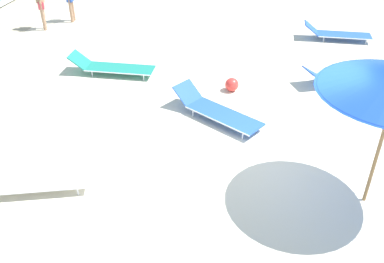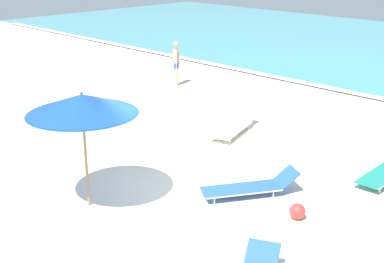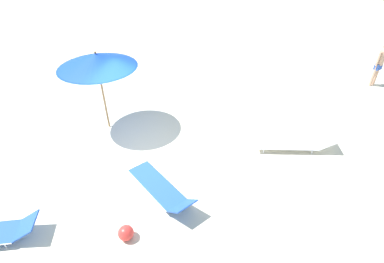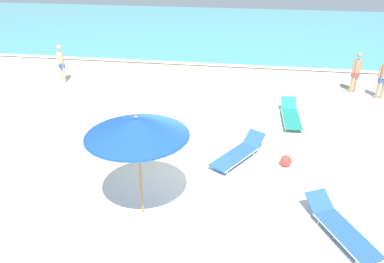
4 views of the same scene
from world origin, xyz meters
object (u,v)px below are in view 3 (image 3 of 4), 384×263
object	(u,v)px
beach_ball	(126,233)
beach_umbrella	(97,61)
sun_lounger_beside_umbrella	(295,143)
sun_lounger_near_water_left	(161,188)
beachgoer_shoreline_child	(380,62)

from	to	relation	value
beach_ball	beach_umbrella	bearing A→B (deg)	-142.85
sun_lounger_beside_umbrella	sun_lounger_near_water_left	distance (m)	4.23
beach_ball	sun_lounger_near_water_left	bearing A→B (deg)	172.39
beach_umbrella	sun_lounger_near_water_left	distance (m)	4.16
sun_lounger_near_water_left	beach_ball	distance (m)	1.41
sun_lounger_near_water_left	beach_ball	world-z (taller)	sun_lounger_near_water_left
beach_umbrella	sun_lounger_near_water_left	world-z (taller)	beach_umbrella
beach_umbrella	sun_lounger_beside_umbrella	bearing A→B (deg)	98.41
sun_lounger_near_water_left	beach_ball	size ratio (longest dim) A/B	6.46
sun_lounger_beside_umbrella	beach_ball	xyz separation A→B (m)	(4.42, -3.14, -0.03)
beach_umbrella	beachgoer_shoreline_child	xyz separation A→B (m)	(-6.27, 8.55, -1.29)
sun_lounger_near_water_left	beachgoer_shoreline_child	size ratio (longest dim) A/B	1.24
beach_umbrella	beach_ball	xyz separation A→B (m)	(3.56, 2.69, -2.12)
beach_umbrella	sun_lounger_beside_umbrella	size ratio (longest dim) A/B	1.09
sun_lounger_near_water_left	beachgoer_shoreline_child	world-z (taller)	beachgoer_shoreline_child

